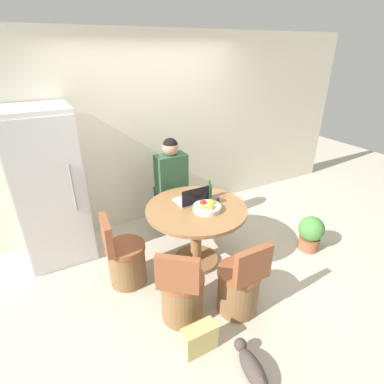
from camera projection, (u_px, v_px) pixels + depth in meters
name	position (u px, v px, depth m)	size (l,w,h in m)	color
ground_plane	(203.00, 265.00, 3.62)	(12.00, 12.00, 0.00)	beige
wall_back	(152.00, 132.00, 4.19)	(7.00, 0.06, 2.60)	silver
refrigerator	(49.00, 188.00, 3.43)	(0.73, 0.68, 1.84)	white
dining_table	(196.00, 223.00, 3.45)	(1.14, 1.14, 0.76)	olive
chair_near_left_corner	(182.00, 294.00, 2.81)	(0.49, 0.49, 0.83)	brown
chair_left_side	(125.00, 260.00, 3.25)	(0.43, 0.42, 0.83)	brown
chair_near_camera	(239.00, 287.00, 2.89)	(0.42, 0.42, 0.83)	brown
person_seated	(170.00, 182.00, 4.00)	(0.40, 0.37, 1.36)	#2D2D38
laptop	(192.00, 199.00, 3.45)	(0.34, 0.26, 0.21)	#B7B7BC
fruit_bowl	(207.00, 207.00, 3.29)	(0.31, 0.31, 0.10)	beige
coffee_cup	(216.00, 200.00, 3.44)	(0.09, 0.09, 0.08)	#383333
bottle	(209.00, 191.00, 3.53)	(0.07, 0.07, 0.23)	#23602D
cat	(252.00, 367.00, 2.37)	(0.20, 0.51, 0.18)	#473D38
potted_plant	(311.00, 232.00, 3.82)	(0.32, 0.32, 0.46)	#935638
handbag	(199.00, 338.00, 2.56)	(0.30, 0.14, 0.26)	tan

